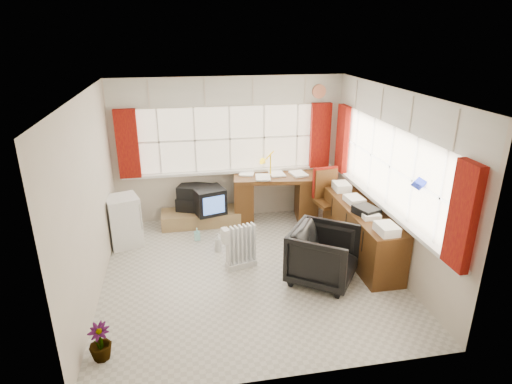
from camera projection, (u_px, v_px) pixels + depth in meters
ground at (250, 272)px, 6.06m from camera, size 4.00×4.00×0.00m
room_walls at (249, 171)px, 5.53m from camera, size 4.00×4.00×4.00m
window_back at (231, 167)px, 7.51m from camera, size 3.70×0.12×3.60m
window_right at (384, 201)px, 6.05m from camera, size 0.12×3.70×3.60m
curtains at (298, 152)px, 6.55m from camera, size 3.83×3.83×1.15m
overhead_cabinets at (303, 99)px, 6.32m from camera, size 3.98×3.98×0.48m
desk at (275, 195)px, 7.59m from camera, size 1.54×0.90×0.87m
desk_lamp at (271, 158)px, 7.34m from camera, size 0.19×0.17×0.43m
task_chair at (327, 198)px, 7.18m from camera, size 0.51×0.54×1.07m
office_chair at (323, 255)px, 5.73m from camera, size 1.16×1.16×0.77m
radiator at (241, 250)px, 6.11m from camera, size 0.46×0.28×0.65m
credenza at (361, 231)px, 6.40m from camera, size 0.50×2.00×0.85m
file_tray at (366, 211)px, 6.07m from camera, size 0.36×0.41×0.11m
tv_bench at (202, 217)px, 7.50m from camera, size 1.40×0.50×0.25m
crt_tv at (209, 201)px, 7.31m from camera, size 0.60×0.57×0.45m
hifi_stack at (196, 198)px, 7.45m from camera, size 0.73×0.60×0.45m
mini_fridge at (124, 221)px, 6.71m from camera, size 0.60×0.60×0.81m
spray_bottle_a at (218, 242)px, 6.58m from camera, size 0.16×0.16×0.30m
spray_bottle_b at (197, 234)px, 6.94m from camera, size 0.10×0.10×0.21m
flower_vase at (100, 342)px, 4.40m from camera, size 0.29×0.29×0.41m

